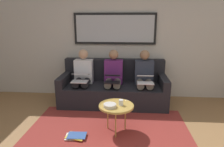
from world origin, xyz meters
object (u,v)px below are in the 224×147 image
Objects in this scene: couch at (113,88)px; cup at (121,103)px; coffee_table at (116,106)px; laptop_white at (145,79)px; bowl at (110,106)px; person_left at (144,76)px; person_right at (83,75)px; magazine_stack at (76,136)px; laptop_silver at (80,77)px; framed_mirror at (115,29)px; laptop_black at (112,78)px; person_middle at (113,76)px.

cup is at bearing 99.43° from couch.
laptop_white is at bearing -119.48° from coffee_table.
bowl is 0.17× the size of person_left.
person_right is (0.64, 0.07, 0.30)m from couch.
bowl reaches higher than magazine_stack.
couch is 0.78m from laptop_silver.
coffee_table is at bearing 96.00° from couch.
framed_mirror reaches higher than cup.
laptop_white is at bearing -134.77° from magazine_stack.
laptop_silver is at bearing -81.65° from magazine_stack.
coffee_table is 0.12m from bowl.
bowl is 0.70m from magazine_stack.
laptop_white reaches higher than coffee_table.
laptop_black is 0.29× the size of person_right.
framed_mirror is 5.52× the size of magazine_stack.
person_middle reaches higher than laptop_silver.
cup is at bearing 102.62° from laptop_black.
person_left is at bearing 180.00° from person_middle.
coffee_table is at bearing 130.24° from laptop_silver.
coffee_table is 6.08× the size of cup.
coffee_table is 0.48× the size of person_left.
couch is at bearing -26.00° from laptop_white.
bowl is (0.09, 0.07, 0.04)m from coffee_table.
magazine_stack is at bearing 16.09° from bowl.
laptop_white is at bearing 169.23° from person_right.
laptop_black is at bearing -0.04° from laptop_white.
couch is 1.93× the size of person_right.
coffee_table is at bearing 94.56° from framed_mirror.
bowl is 0.99m from laptop_black.
framed_mirror is at bearing -88.81° from bowl.
laptop_silver is (1.28, 0.24, 0.02)m from person_left.
cup is 0.27× the size of laptop_black.
person_middle is 1.00× the size of person_right.
framed_mirror is (0.00, -0.39, 1.24)m from couch.
cup is at bearing -161.32° from magazine_stack.
person_middle is (0.20, -1.14, 0.11)m from cup.
coffee_table is 2.81× the size of bowl.
couch is at bearing -84.00° from coffee_table.
person_middle is 0.68m from laptop_silver.
person_middle is 1.56m from magazine_stack.
person_left is at bearing -169.32° from laptop_silver.
couch is 1.23× the size of framed_mirror.
cup is at bearing -153.87° from bowl.
framed_mirror reaches higher than bowl.
framed_mirror is at bearing -47.58° from laptop_white.
person_left is 1.30m from laptop_silver.
coffee_table is 1.69× the size of magazine_stack.
cup is 0.93m from laptop_black.
laptop_black is at bearing -81.95° from coffee_table.
person_left is 3.43× the size of laptop_white.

